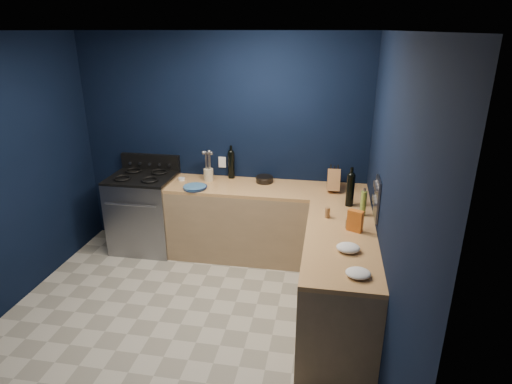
% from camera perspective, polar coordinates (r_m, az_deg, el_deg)
% --- Properties ---
extents(floor, '(3.50, 3.50, 0.02)m').
position_cam_1_polar(floor, '(4.30, -9.99, -17.05)').
color(floor, '#B6B0A0').
rests_on(floor, ground).
extents(ceiling, '(3.50, 3.50, 0.02)m').
position_cam_1_polar(ceiling, '(3.41, -12.90, 20.36)').
color(ceiling, silver).
rests_on(ceiling, ground).
extents(wall_back, '(3.50, 0.02, 2.60)m').
position_cam_1_polar(wall_back, '(5.25, -4.52, 6.35)').
color(wall_back, black).
rests_on(wall_back, ground).
extents(wall_right, '(0.02, 3.50, 2.60)m').
position_cam_1_polar(wall_right, '(3.46, 17.18, -2.41)').
color(wall_right, black).
rests_on(wall_right, ground).
extents(wall_front, '(3.50, 0.02, 2.60)m').
position_cam_1_polar(wall_front, '(2.31, -27.36, -16.54)').
color(wall_front, black).
rests_on(wall_front, ground).
extents(cab_back, '(2.30, 0.63, 0.86)m').
position_cam_1_polar(cab_back, '(5.13, 1.39, -4.27)').
color(cab_back, '#9E7F5A').
rests_on(cab_back, floor).
extents(top_back, '(2.30, 0.63, 0.04)m').
position_cam_1_polar(top_back, '(4.96, 1.43, 0.44)').
color(top_back, '#96653A').
rests_on(top_back, cab_back).
extents(cab_right, '(0.63, 1.67, 0.86)m').
position_cam_1_polar(cab_right, '(4.08, 10.80, -11.84)').
color(cab_right, '#9E7F5A').
rests_on(cab_right, floor).
extents(top_right, '(0.63, 1.67, 0.04)m').
position_cam_1_polar(top_right, '(3.86, 11.25, -6.21)').
color(top_right, '#96653A').
rests_on(top_right, cab_right).
extents(gas_range, '(0.76, 0.66, 0.92)m').
position_cam_1_polar(gas_range, '(5.52, -14.55, -2.76)').
color(gas_range, gray).
rests_on(gas_range, floor).
extents(oven_door, '(0.59, 0.02, 0.42)m').
position_cam_1_polar(oven_door, '(5.27, -15.91, -4.20)').
color(oven_door, black).
rests_on(oven_door, gas_range).
extents(cooktop, '(0.76, 0.66, 0.03)m').
position_cam_1_polar(cooktop, '(5.35, -15.01, 1.90)').
color(cooktop, black).
rests_on(cooktop, gas_range).
extents(backguard, '(0.76, 0.06, 0.20)m').
position_cam_1_polar(backguard, '(5.58, -13.86, 3.92)').
color(backguard, black).
rests_on(backguard, gas_range).
extents(spice_panel, '(0.02, 0.28, 0.38)m').
position_cam_1_polar(spice_panel, '(4.01, 15.80, -0.90)').
color(spice_panel, gray).
rests_on(spice_panel, wall_right).
extents(wall_outlet, '(0.09, 0.02, 0.13)m').
position_cam_1_polar(wall_outlet, '(5.29, -4.51, 3.99)').
color(wall_outlet, white).
rests_on(wall_outlet, wall_back).
extents(plate_stack, '(0.28, 0.28, 0.03)m').
position_cam_1_polar(plate_stack, '(4.94, -8.16, 0.61)').
color(plate_stack, '#2F6492').
rests_on(plate_stack, top_back).
extents(ramekin, '(0.10, 0.10, 0.03)m').
position_cam_1_polar(ramekin, '(5.25, -9.88, 1.71)').
color(ramekin, white).
rests_on(ramekin, top_back).
extents(utensil_crock, '(0.15, 0.15, 0.15)m').
position_cam_1_polar(utensil_crock, '(5.18, -6.34, 2.31)').
color(utensil_crock, beige).
rests_on(utensil_crock, top_back).
extents(wine_bottle_back, '(0.08, 0.08, 0.33)m').
position_cam_1_polar(wine_bottle_back, '(5.22, -3.31, 3.61)').
color(wine_bottle_back, black).
rests_on(wine_bottle_back, top_back).
extents(lemon_basket, '(0.24, 0.24, 0.08)m').
position_cam_1_polar(lemon_basket, '(5.09, 1.14, 1.70)').
color(lemon_basket, black).
rests_on(lemon_basket, top_back).
extents(knife_block, '(0.14, 0.29, 0.30)m').
position_cam_1_polar(knife_block, '(4.90, 10.29, 1.61)').
color(knife_block, '#966539').
rests_on(knife_block, top_back).
extents(wine_bottle_right, '(0.11, 0.11, 0.33)m').
position_cam_1_polar(wine_bottle_right, '(4.48, 12.43, 0.21)').
color(wine_bottle_right, black).
rests_on(wine_bottle_right, top_right).
extents(oil_bottle, '(0.07, 0.07, 0.25)m').
position_cam_1_polar(oil_bottle, '(4.29, 14.10, -1.49)').
color(oil_bottle, olive).
rests_on(oil_bottle, top_right).
extents(spice_jar_near, '(0.05, 0.05, 0.11)m').
position_cam_1_polar(spice_jar_near, '(4.20, 9.49, -2.72)').
color(spice_jar_near, olive).
rests_on(spice_jar_near, top_right).
extents(spice_jar_far, '(0.06, 0.06, 0.09)m').
position_cam_1_polar(spice_jar_far, '(4.02, 12.13, -4.14)').
color(spice_jar_far, olive).
rests_on(spice_jar_far, top_right).
extents(crouton_bag, '(0.15, 0.11, 0.20)m').
position_cam_1_polar(crouton_bag, '(3.95, 13.06, -3.76)').
color(crouton_bag, '#A7210C').
rests_on(crouton_bag, top_right).
extents(towel_front, '(0.21, 0.18, 0.07)m').
position_cam_1_polar(towel_front, '(3.62, 12.17, -7.27)').
color(towel_front, white).
rests_on(towel_front, top_right).
extents(towel_end, '(0.22, 0.20, 0.06)m').
position_cam_1_polar(towel_end, '(3.30, 13.45, -10.47)').
color(towel_end, white).
rests_on(towel_end, top_right).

